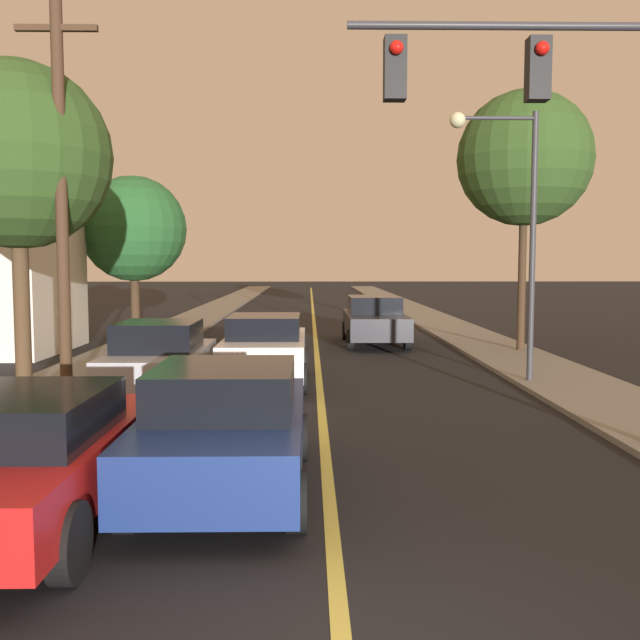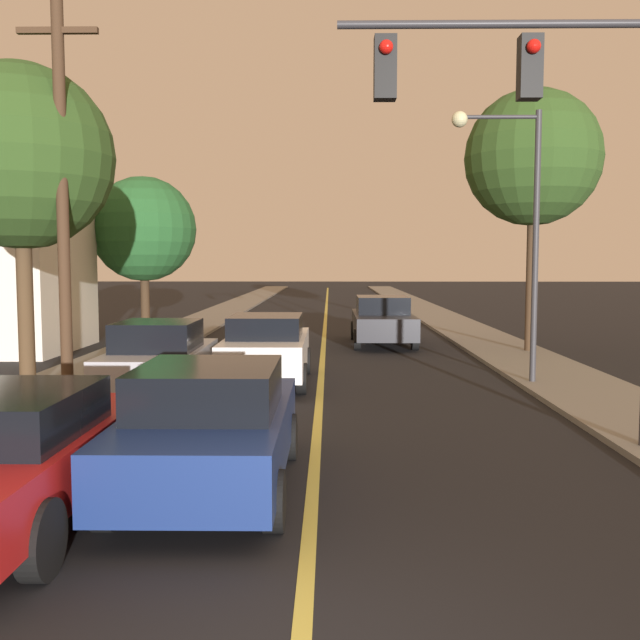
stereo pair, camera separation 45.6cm
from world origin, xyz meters
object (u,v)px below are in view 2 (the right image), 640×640
at_px(car_near_lane_front, 211,426).
at_px(car_outer_lane_second, 160,361).
at_px(streetlamp_right, 513,205).
at_px(tree_left_far, 21,158).
at_px(car_far_oncoming, 382,320).
at_px(utility_pole_left, 62,194).
at_px(car_near_lane_second, 267,348).
at_px(traffic_signal_mast, 554,136).
at_px(tree_right_near, 533,158).
at_px(car_outer_lane_front, 11,452).
at_px(tree_left_near, 144,229).

bearing_deg(car_near_lane_front, car_outer_lane_second, 109.37).
height_order(streetlamp_right, tree_left_far, tree_left_far).
height_order(car_far_oncoming, utility_pole_left, utility_pole_left).
bearing_deg(streetlamp_right, tree_left_far, -175.55).
height_order(utility_pole_left, tree_left_far, utility_pole_left).
bearing_deg(tree_left_far, car_near_lane_second, 12.59).
bearing_deg(tree_left_far, utility_pole_left, -41.58).
bearing_deg(traffic_signal_mast, tree_right_near, 75.75).
bearing_deg(car_near_lane_front, tree_left_far, 127.46).
bearing_deg(utility_pole_left, streetlamp_right, 11.95).
bearing_deg(car_outer_lane_second, car_near_lane_second, 48.34).
bearing_deg(car_near_lane_second, tree_left_far, -167.41).
bearing_deg(car_outer_lane_front, tree_right_near, 56.30).
height_order(car_near_lane_second, traffic_signal_mast, traffic_signal_mast).
height_order(car_near_lane_front, utility_pole_left, utility_pole_left).
xyz_separation_m(car_near_lane_second, car_far_oncoming, (3.31, 8.00, 0.01)).
bearing_deg(car_outer_lane_second, car_far_oncoming, 62.60).
relative_size(car_near_lane_second, utility_pole_left, 0.57).
relative_size(car_outer_lane_front, tree_right_near, 0.59).
xyz_separation_m(traffic_signal_mast, tree_right_near, (2.93, 11.53, 1.34)).
distance_m(car_near_lane_second, tree_left_far, 6.81).
distance_m(car_outer_lane_front, tree_left_near, 19.38).
xyz_separation_m(traffic_signal_mast, tree_left_far, (-9.92, 4.94, 0.43)).
distance_m(car_near_lane_front, tree_right_near, 16.25).
bearing_deg(car_outer_lane_second, tree_right_near, 38.49).
xyz_separation_m(car_near_lane_front, tree_left_near, (-5.40, 17.68, 3.25)).
height_order(car_near_lane_front, streetlamp_right, streetlamp_right).
distance_m(car_near_lane_front, streetlamp_right, 10.04).
xyz_separation_m(streetlamp_right, tree_left_near, (-11.03, 10.07, -0.09)).
distance_m(traffic_signal_mast, tree_right_near, 11.97).
relative_size(car_outer_lane_front, utility_pole_left, 0.60).
height_order(car_near_lane_front, car_outer_lane_front, car_near_lane_front).
bearing_deg(tree_right_near, tree_left_near, 161.68).
distance_m(car_near_lane_front, tree_left_far, 9.54).
distance_m(car_far_oncoming, utility_pole_left, 13.02).
height_order(car_outer_lane_second, car_far_oncoming, car_far_oncoming).
xyz_separation_m(utility_pole_left, tree_left_near, (-1.53, 12.08, -0.15)).
bearing_deg(car_near_lane_front, tree_right_near, 60.17).
bearing_deg(utility_pole_left, car_near_lane_front, -55.35).
xyz_separation_m(car_outer_lane_second, tree_left_far, (-3.19, 1.09, 4.25)).
height_order(car_near_lane_second, tree_left_far, tree_left_far).
relative_size(car_outer_lane_front, tree_left_far, 0.67).
distance_m(streetlamp_right, tree_left_far, 10.89).
relative_size(streetlamp_right, tree_left_far, 0.88).
bearing_deg(utility_pole_left, car_far_oncoming, 55.19).
bearing_deg(traffic_signal_mast, car_outer_lane_second, 150.23).
relative_size(car_outer_lane_second, tree_right_near, 0.50).
bearing_deg(car_outer_lane_front, car_outer_lane_second, 90.00).
bearing_deg(tree_right_near, tree_left_far, -152.83).
bearing_deg(tree_left_far, tree_right_near, 27.17).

